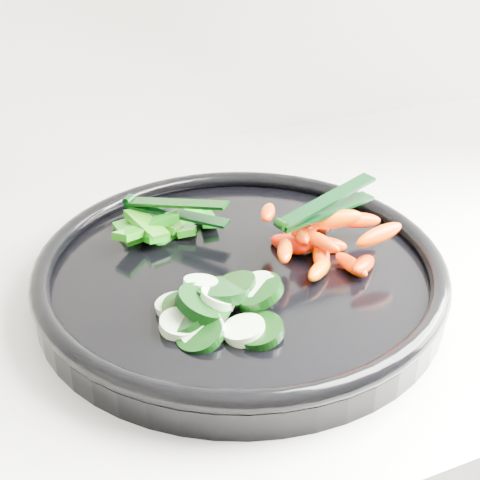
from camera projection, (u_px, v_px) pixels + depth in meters
name	position (u px, v px, depth m)	size (l,w,h in m)	color
veggie_tray	(240.00, 272.00, 0.61)	(0.41, 0.41, 0.04)	black
cucumber_pile	(213.00, 307.00, 0.55)	(0.13, 0.11, 0.04)	black
carrot_pile	(321.00, 236.00, 0.63)	(0.13, 0.13, 0.06)	#F63E00
pepper_pile	(163.00, 227.00, 0.66)	(0.12, 0.07, 0.04)	#1C6D0A
tong_carrot	(324.00, 207.00, 0.61)	(0.11, 0.04, 0.02)	black
tong_pepper	(173.00, 208.00, 0.66)	(0.09, 0.09, 0.02)	black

